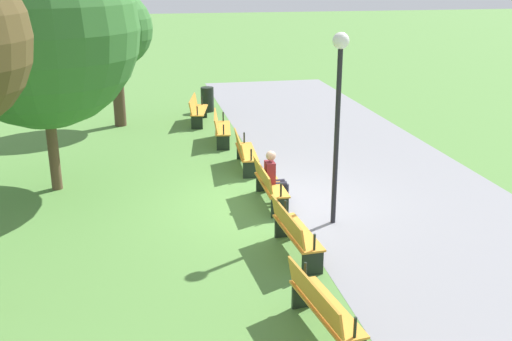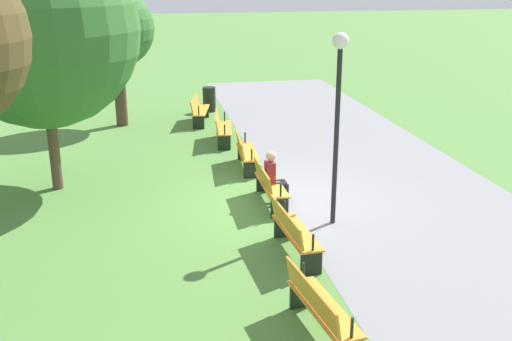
% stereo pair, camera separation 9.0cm
% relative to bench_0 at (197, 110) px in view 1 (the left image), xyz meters
% --- Properties ---
extents(ground_plane, '(120.00, 120.00, 0.00)m').
position_rel_bench_0_xyz_m(ground_plane, '(7.64, 0.86, -0.47)').
color(ground_plane, '#54843D').
extents(path_paving, '(29.93, 5.39, 0.01)m').
position_rel_bench_0_xyz_m(path_paving, '(7.64, 3.80, -0.47)').
color(path_paving, gray).
rests_on(path_paving, ground).
extents(bench_0, '(1.78, 0.81, 0.89)m').
position_rel_bench_0_xyz_m(bench_0, '(0.00, 0.00, 0.00)').
color(bench_0, orange).
rests_on(bench_0, ground).
extents(bench_1, '(1.76, 0.70, 0.89)m').
position_rel_bench_0_xyz_m(bench_1, '(2.53, 0.44, 0.00)').
color(bench_1, orange).
rests_on(bench_1, ground).
extents(bench_2, '(1.74, 0.59, 0.89)m').
position_rel_bench_0_xyz_m(bench_2, '(5.08, 0.70, 0.00)').
color(bench_2, orange).
rests_on(bench_2, ground).
extents(bench_3, '(1.72, 0.47, 0.89)m').
position_rel_bench_0_xyz_m(bench_3, '(7.64, 0.79, 0.00)').
color(bench_3, orange).
rests_on(bench_3, ground).
extents(bench_4, '(1.74, 0.59, 0.89)m').
position_rel_bench_0_xyz_m(bench_4, '(10.21, 0.70, 0.00)').
color(bench_4, orange).
rests_on(bench_4, ground).
extents(bench_5, '(1.76, 0.70, 0.89)m').
position_rel_bench_0_xyz_m(bench_5, '(12.76, 0.44, 0.00)').
color(bench_5, orange).
rests_on(bench_5, ground).
extents(person_seated, '(0.32, 0.52, 1.20)m').
position_rel_bench_0_xyz_m(person_seated, '(7.55, 0.93, 0.16)').
color(person_seated, maroon).
rests_on(person_seated, ground).
extents(tree_1, '(2.47, 2.47, 4.41)m').
position_rel_bench_0_xyz_m(tree_1, '(-0.19, -2.56, 2.65)').
color(tree_1, '#4C3828').
rests_on(tree_1, ground).
extents(tree_3, '(4.36, 4.36, 5.90)m').
position_rel_bench_0_xyz_m(tree_3, '(5.72, -3.95, 3.24)').
color(tree_3, brown).
rests_on(tree_3, ground).
extents(lamp_post, '(0.32, 0.32, 3.87)m').
position_rel_bench_0_xyz_m(lamp_post, '(8.92, 1.88, 2.23)').
color(lamp_post, black).
rests_on(lamp_post, ground).
extents(trash_bin, '(0.47, 0.47, 0.89)m').
position_rel_bench_0_xyz_m(trash_bin, '(-1.70, 0.55, -0.03)').
color(trash_bin, black).
rests_on(trash_bin, ground).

